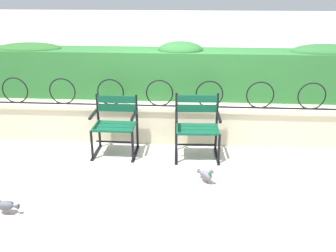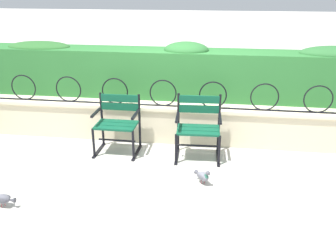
{
  "view_description": "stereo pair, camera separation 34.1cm",
  "coord_description": "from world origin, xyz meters",
  "px_view_note": "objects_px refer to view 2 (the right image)",
  "views": [
    {
      "loc": [
        0.32,
        -4.54,
        2.39
      ],
      "look_at": [
        0.0,
        0.13,
        0.55
      ],
      "focal_mm": 39.34,
      "sensor_mm": 36.0,
      "label": 1
    },
    {
      "loc": [
        0.66,
        -4.5,
        2.39
      ],
      "look_at": [
        0.0,
        0.13,
        0.55
      ],
      "focal_mm": 39.34,
      "sensor_mm": 36.0,
      "label": 2
    }
  ],
  "objects_px": {
    "park_chair_right": "(198,126)",
    "pigeon_far_side": "(2,198)",
    "park_chair_left": "(118,122)",
    "pigeon_near_chairs": "(203,176)"
  },
  "relations": [
    {
      "from": "park_chair_left",
      "to": "park_chair_right",
      "type": "height_order",
      "value": "park_chair_right"
    },
    {
      "from": "park_chair_right",
      "to": "pigeon_far_side",
      "type": "xyz_separation_m",
      "value": [
        -2.09,
        -1.64,
        -0.36
      ]
    },
    {
      "from": "park_chair_left",
      "to": "park_chair_right",
      "type": "relative_size",
      "value": 0.95
    },
    {
      "from": "park_chair_right",
      "to": "pigeon_far_side",
      "type": "height_order",
      "value": "park_chair_right"
    },
    {
      "from": "park_chair_right",
      "to": "pigeon_far_side",
      "type": "distance_m",
      "value": 2.68
    },
    {
      "from": "pigeon_near_chairs",
      "to": "pigeon_far_side",
      "type": "height_order",
      "value": "same"
    },
    {
      "from": "pigeon_near_chairs",
      "to": "pigeon_far_side",
      "type": "relative_size",
      "value": 0.85
    },
    {
      "from": "pigeon_near_chairs",
      "to": "park_chair_left",
      "type": "bearing_deg",
      "value": 148.18
    },
    {
      "from": "park_chair_left",
      "to": "park_chair_right",
      "type": "xyz_separation_m",
      "value": [
        1.19,
        -0.02,
        0.01
      ]
    },
    {
      "from": "park_chair_left",
      "to": "pigeon_near_chairs",
      "type": "relative_size",
      "value": 3.48
    }
  ]
}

